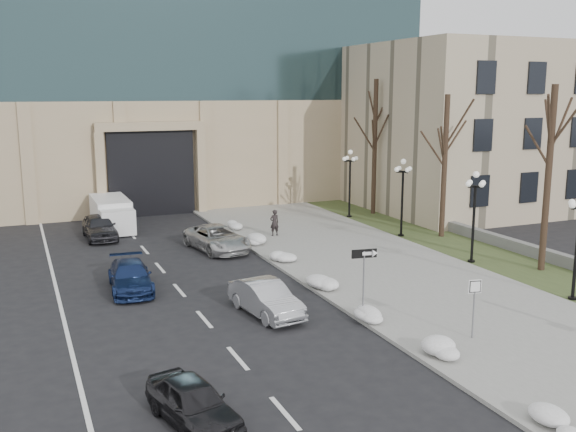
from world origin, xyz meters
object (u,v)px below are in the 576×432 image
object	(u,v)px
car_b	(266,298)
lamppost_c	(403,187)
car_e	(100,227)
lamppost_b	(474,205)
car_c	(130,277)
lamppost_d	(350,174)
car_d	(217,238)
box_truck	(112,214)
one_way_sign	(368,262)
keep_sign	(474,296)
pedestrian	(274,223)
car_a	(193,402)

from	to	relation	value
car_b	lamppost_c	distance (m)	15.77
car_e	lamppost_b	size ratio (longest dim) A/B	0.91
car_c	lamppost_d	bearing A→B (deg)	36.90
car_c	car_d	xyz separation A→B (m)	(5.66, 5.47, 0.06)
car_c	lamppost_b	world-z (taller)	lamppost_b
box_truck	lamppost_b	bearing A→B (deg)	-45.78
car_d	lamppost_b	world-z (taller)	lamppost_b
car_d	one_way_sign	bearing A→B (deg)	-89.71
lamppost_c	car_c	bearing A→B (deg)	-166.13
box_truck	keep_sign	xyz separation A→B (m)	(8.89, -24.38, 0.73)
pedestrian	box_truck	distance (m)	10.79
car_c	lamppost_c	xyz separation A→B (m)	(16.77, 4.14, 2.44)
car_d	keep_sign	world-z (taller)	keep_sign
car_e	one_way_sign	world-z (taller)	one_way_sign
car_d	keep_sign	size ratio (longest dim) A/B	2.21
car_e	lamppost_d	distance (m)	16.88
box_truck	lamppost_d	distance (m)	16.04
car_d	pedestrian	size ratio (longest dim) A/B	3.13
box_truck	lamppost_d	world-z (taller)	lamppost_d
pedestrian	box_truck	xyz separation A→B (m)	(-8.59, 6.52, 0.01)
car_a	lamppost_d	distance (m)	28.90
car_b	car_d	xyz separation A→B (m)	(1.30, 10.76, 0.02)
car_d	box_truck	distance (m)	9.35
lamppost_d	car_a	bearing A→B (deg)	-126.78
car_c	lamppost_c	size ratio (longest dim) A/B	0.91
car_c	car_d	world-z (taller)	car_d
car_b	lamppost_d	xyz separation A→B (m)	(12.41, 15.92, 2.40)
car_e	lamppost_d	size ratio (longest dim) A/B	0.91
lamppost_c	lamppost_d	world-z (taller)	same
car_a	lamppost_c	bearing A→B (deg)	31.07
car_d	lamppost_c	distance (m)	11.44
car_a	car_e	bearing A→B (deg)	75.91
car_b	lamppost_b	size ratio (longest dim) A/B	0.85
car_a	car_e	distance (m)	23.40
lamppost_b	lamppost_c	xyz separation A→B (m)	(0.00, 6.50, 0.00)
pedestrian	one_way_sign	bearing A→B (deg)	78.51
car_d	keep_sign	xyz separation A→B (m)	(4.40, -16.18, 0.96)
one_way_sign	pedestrian	bearing A→B (deg)	90.98
car_c	lamppost_c	world-z (taller)	lamppost_c
box_truck	one_way_sign	bearing A→B (deg)	-72.67
lamppost_b	keep_sign	bearing A→B (deg)	-128.79
box_truck	lamppost_d	size ratio (longest dim) A/B	1.26
car_b	car_a	bearing A→B (deg)	-132.14
car_b	pedestrian	world-z (taller)	pedestrian
car_a	keep_sign	size ratio (longest dim) A/B	1.59
car_b	car_c	distance (m)	6.85
box_truck	car_b	bearing A→B (deg)	-80.45
car_d	keep_sign	bearing A→B (deg)	-83.68
car_c	lamppost_b	size ratio (longest dim) A/B	0.91
car_d	box_truck	size ratio (longest dim) A/B	0.83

